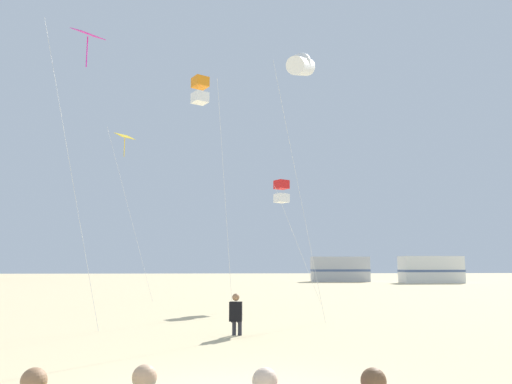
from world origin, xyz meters
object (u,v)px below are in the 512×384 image
object	(u,v)px
rv_van_silver	(340,269)
kite_flyer_standing	(236,314)
kite_box_orange	(200,91)
kite_diamond_gold	(125,142)
kite_tube_white	(301,65)
kite_box_scarlet	(282,192)
rv_van_white	(431,270)
kite_diamond_magenta	(87,44)

from	to	relation	value
rv_van_silver	kite_flyer_standing	bearing A→B (deg)	-105.98
kite_box_orange	kite_diamond_gold	bearing A→B (deg)	122.00
kite_diamond_gold	kite_tube_white	world-z (taller)	kite_tube_white
kite_box_scarlet	rv_van_white	distance (m)	32.98
kite_tube_white	kite_diamond_magenta	distance (m)	7.89
kite_diamond_gold	rv_van_white	world-z (taller)	kite_diamond_gold
kite_box_orange	rv_van_silver	xyz separation A→B (m)	(14.39, 35.65, -7.98)
rv_van_silver	kite_diamond_gold	bearing A→B (deg)	-122.74
kite_box_scarlet	rv_van_silver	bearing A→B (deg)	71.70
kite_tube_white	rv_van_white	distance (m)	39.25
kite_tube_white	kite_box_orange	size ratio (longest dim) A/B	1.03
rv_van_white	kite_flyer_standing	bearing A→B (deg)	-122.59
kite_tube_white	rv_van_white	size ratio (longest dim) A/B	1.57
kite_box_scarlet	kite_box_orange	world-z (taller)	kite_box_orange
kite_flyer_standing	kite_box_orange	size ratio (longest dim) A/B	0.12
kite_tube_white	kite_box_orange	bearing A→B (deg)	148.35
kite_diamond_gold	kite_box_orange	xyz separation A→B (m)	(4.57, -7.31, 0.55)
kite_diamond_gold	kite_box_scarlet	xyz separation A→B (m)	(8.58, -3.06, -3.19)
rv_van_white	kite_diamond_magenta	bearing A→B (deg)	-129.90
kite_diamond_gold	kite_box_orange	distance (m)	8.64
kite_tube_white	kite_box_orange	xyz separation A→B (m)	(-4.01, 2.47, -0.23)
kite_tube_white	kite_box_scarlet	xyz separation A→B (m)	(0.00, 6.73, -3.96)
kite_flyer_standing	kite_box_scarlet	xyz separation A→B (m)	(2.60, 10.97, 5.02)
kite_box_orange	rv_van_silver	distance (m)	39.26
kite_box_scarlet	kite_diamond_magenta	distance (m)	12.08
kite_box_orange	kite_diamond_magenta	bearing A→B (deg)	-130.64
kite_flyer_standing	kite_diamond_gold	world-z (taller)	kite_diamond_gold
rv_van_white	rv_van_silver	bearing A→B (deg)	148.35
kite_diamond_magenta	rv_van_white	bearing A→B (deg)	52.82
kite_tube_white	kite_box_scarlet	distance (m)	7.81
kite_box_orange	kite_diamond_magenta	world-z (taller)	kite_diamond_magenta
kite_diamond_magenta	rv_van_silver	world-z (taller)	kite_diamond_magenta
kite_tube_white	kite_box_orange	world-z (taller)	kite_tube_white
kite_box_scarlet	kite_diamond_magenta	xyz separation A→B (m)	(-7.68, -8.53, 3.75)
rv_van_silver	rv_van_white	size ratio (longest dim) A/B	0.99
kite_diamond_gold	kite_diamond_magenta	distance (m)	11.64
rv_van_silver	kite_box_orange	bearing A→B (deg)	-110.93
kite_box_scarlet	rv_van_silver	size ratio (longest dim) A/B	0.96
kite_diamond_magenta	rv_van_white	xyz separation A→B (m)	(26.67, 35.16, -7.99)
kite_tube_white	rv_van_silver	distance (m)	40.35
kite_flyer_standing	rv_van_silver	xyz separation A→B (m)	(12.98, 42.35, 0.78)
kite_tube_white	kite_diamond_magenta	xyz separation A→B (m)	(-7.68, -1.80, -0.21)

